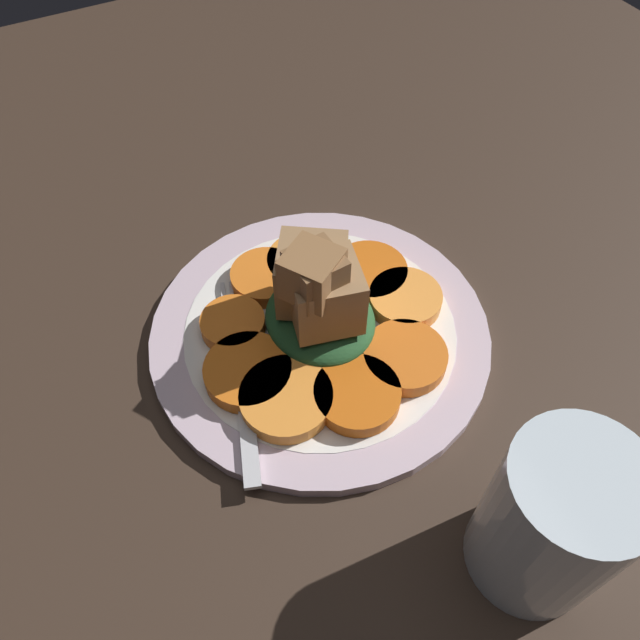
% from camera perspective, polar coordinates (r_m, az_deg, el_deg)
% --- Properties ---
extents(table_slab, '(1.20, 1.20, 0.02)m').
position_cam_1_polar(table_slab, '(0.49, -0.00, -2.23)').
color(table_slab, '#38281E').
rests_on(table_slab, ground).
extents(plate, '(0.26, 0.26, 0.01)m').
position_cam_1_polar(plate, '(0.47, -0.00, -1.17)').
color(plate, silver).
rests_on(plate, table_slab).
extents(carrot_slice_0, '(0.05, 0.05, 0.01)m').
position_cam_1_polar(carrot_slice_0, '(0.49, -5.02, 3.92)').
color(carrot_slice_0, orange).
rests_on(carrot_slice_0, plate).
extents(carrot_slice_1, '(0.05, 0.05, 0.01)m').
position_cam_1_polar(carrot_slice_1, '(0.47, -7.97, -0.37)').
color(carrot_slice_1, orange).
rests_on(carrot_slice_1, plate).
extents(carrot_slice_2, '(0.06, 0.06, 0.01)m').
position_cam_1_polar(carrot_slice_2, '(0.44, -6.61, -4.71)').
color(carrot_slice_2, orange).
rests_on(carrot_slice_2, plate).
extents(carrot_slice_3, '(0.06, 0.06, 0.01)m').
position_cam_1_polar(carrot_slice_3, '(0.43, -3.11, -7.17)').
color(carrot_slice_3, orange).
rests_on(carrot_slice_3, plate).
extents(carrot_slice_4, '(0.06, 0.06, 0.01)m').
position_cam_1_polar(carrot_slice_4, '(0.43, 3.41, -6.82)').
color(carrot_slice_4, '#D45F12').
rests_on(carrot_slice_4, plate).
extents(carrot_slice_5, '(0.06, 0.06, 0.01)m').
position_cam_1_polar(carrot_slice_5, '(0.45, 7.77, -3.38)').
color(carrot_slice_5, orange).
rests_on(carrot_slice_5, plate).
extents(carrot_slice_6, '(0.06, 0.06, 0.01)m').
position_cam_1_polar(carrot_slice_6, '(0.48, 7.79, 1.92)').
color(carrot_slice_6, '#F99539').
rests_on(carrot_slice_6, plate).
extents(carrot_slice_7, '(0.06, 0.06, 0.01)m').
position_cam_1_polar(carrot_slice_7, '(0.50, 4.49, 4.31)').
color(carrot_slice_7, '#D66114').
rests_on(carrot_slice_7, plate).
extents(carrot_slice_8, '(0.06, 0.06, 0.01)m').
position_cam_1_polar(carrot_slice_8, '(0.50, -1.35, 5.24)').
color(carrot_slice_8, orange).
rests_on(carrot_slice_8, plate).
extents(center_pile, '(0.09, 0.08, 0.09)m').
position_cam_1_polar(center_pile, '(0.44, -0.29, 2.14)').
color(center_pile, '#235128').
rests_on(center_pile, plate).
extents(fork, '(0.17, 0.07, 0.00)m').
position_cam_1_polar(fork, '(0.45, -7.09, -4.39)').
color(fork, silver).
rests_on(fork, plate).
extents(water_glass, '(0.07, 0.07, 0.11)m').
position_cam_1_polar(water_glass, '(0.37, 20.48, -16.90)').
color(water_glass, silver).
rests_on(water_glass, table_slab).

